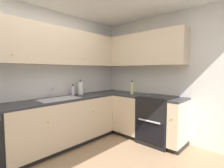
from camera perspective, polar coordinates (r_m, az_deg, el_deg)
The scene contains 14 objects.
wall_back at distance 3.24m, azimuth -25.97°, elevation 1.69°, with size 4.19×0.05×2.52m, color silver.
wall_right at distance 3.56m, azimuth 18.96°, elevation 2.12°, with size 0.05×3.24×2.52m, color silver.
lower_cabinets_back at distance 3.29m, azimuth -16.16°, elevation -12.62°, with size 2.04×0.62×0.86m.
countertop_back at distance 3.18m, azimuth -16.35°, elevation -4.98°, with size 3.24×0.60×0.04m, color #2D2D33.
lower_cabinets_right at distance 3.60m, azimuth 10.12°, elevation -10.97°, with size 0.62×1.40×0.86m.
countertop_right at distance 3.51m, azimuth 10.19°, elevation -3.99°, with size 0.60×1.40×0.03m.
oven_range at distance 3.44m, azimuth 15.34°, elevation -11.43°, with size 0.68×0.62×1.05m.
upper_cabinets_back at distance 3.21m, azimuth -20.57°, elevation 12.16°, with size 2.92×0.34×0.67m.
upper_cabinets_right at distance 3.70m, azimuth 9.41°, elevation 11.34°, with size 0.32×1.95×0.67m.
sink at distance 3.11m, azimuth -17.57°, elevation -5.65°, with size 0.71×0.40×0.10m.
faucet at distance 3.27m, azimuth -19.36°, elevation -2.51°, with size 0.07×0.16×0.18m.
soap_bottle at distance 3.50m, azimuth -13.17°, elevation -2.14°, with size 0.06×0.06×0.22m.
paper_towel_roll at distance 3.58m, azimuth -10.66°, elevation -1.42°, with size 0.11×0.11×0.32m.
oil_bottle at distance 3.63m, azimuth 6.84°, elevation -1.24°, with size 0.08×0.08×0.29m.
Camera 1 is at (-1.19, -1.42, 1.40)m, focal length 26.87 mm.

